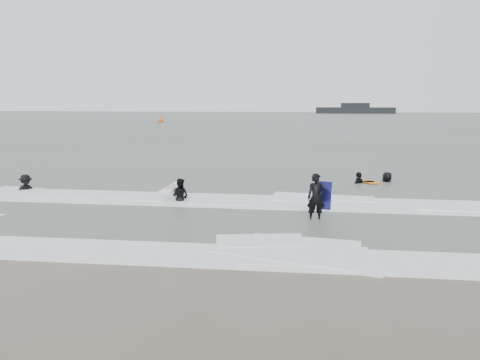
# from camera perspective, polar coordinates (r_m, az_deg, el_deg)

# --- Properties ---
(ground) EXTENTS (320.00, 320.00, 0.00)m
(ground) POSITION_cam_1_polar(r_m,az_deg,el_deg) (13.00, -3.10, -8.46)
(ground) COLOR brown
(ground) RESTS_ON ground
(sea) EXTENTS (320.00, 320.00, 0.00)m
(sea) POSITION_cam_1_polar(r_m,az_deg,el_deg) (92.24, 6.54, 7.09)
(sea) COLOR #47544C
(sea) RESTS_ON ground
(surfer_centre) EXTENTS (0.66, 0.48, 1.66)m
(surfer_centre) POSITION_cam_1_polar(r_m,az_deg,el_deg) (16.14, 9.18, -4.96)
(surfer_centre) COLOR black
(surfer_centre) RESTS_ON ground
(surfer_wading) EXTENTS (0.87, 0.76, 1.52)m
(surfer_wading) POSITION_cam_1_polar(r_m,az_deg,el_deg) (19.07, -7.28, -2.66)
(surfer_wading) COLOR black
(surfer_wading) RESTS_ON ground
(surfer_breaker) EXTENTS (1.15, 1.19, 1.63)m
(surfer_breaker) POSITION_cam_1_polar(r_m,az_deg,el_deg) (23.16, -24.60, -1.28)
(surfer_breaker) COLOR black
(surfer_breaker) RESTS_ON ground
(surfer_right_near) EXTENTS (0.98, 1.07, 1.75)m
(surfer_right_near) POSITION_cam_1_polar(r_m,az_deg,el_deg) (23.71, 14.29, -0.47)
(surfer_right_near) COLOR black
(surfer_right_near) RESTS_ON ground
(surfer_right_far) EXTENTS (0.99, 0.91, 1.70)m
(surfer_right_far) POSITION_cam_1_polar(r_m,az_deg,el_deg) (24.41, 17.48, -0.33)
(surfer_right_far) COLOR black
(surfer_right_far) RESTS_ON ground
(surf_foam) EXTENTS (30.03, 9.06, 0.09)m
(surf_foam) POSITION_cam_1_polar(r_m,az_deg,el_deg) (16.49, -0.63, -4.38)
(surf_foam) COLOR white
(surf_foam) RESTS_ON ground
(bodyboards) EXTENTS (9.43, 8.04, 1.25)m
(bodyboards) POSITION_cam_1_polar(r_m,az_deg,el_deg) (19.43, 6.30, -0.91)
(bodyboards) COLOR #0E0F42
(bodyboards) RESTS_ON ground
(buoy) EXTENTS (1.00, 1.00, 1.65)m
(buoy) POSITION_cam_1_polar(r_m,az_deg,el_deg) (89.59, -9.65, 7.17)
(buoy) COLOR #DF5109
(buoy) RESTS_ON ground
(vessel_horizon) EXTENTS (24.80, 4.43, 3.37)m
(vessel_horizon) POSITION_cam_1_polar(r_m,az_deg,el_deg) (156.74, 13.84, 8.33)
(vessel_horizon) COLOR black
(vessel_horizon) RESTS_ON ground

